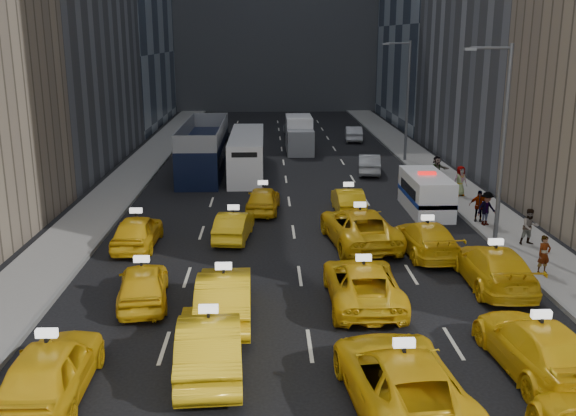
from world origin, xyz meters
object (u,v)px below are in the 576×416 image
at_px(city_bus, 247,154).
at_px(pedestrian_0, 544,255).
at_px(double_decker, 204,148).
at_px(box_truck, 299,135).
at_px(nypd_van, 426,194).

xyz_separation_m(city_bus, pedestrian_0, (12.31, -20.38, -0.45)).
height_order(double_decker, box_truck, double_decker).
height_order(city_bus, pedestrian_0, city_bus).
bearing_deg(double_decker, pedestrian_0, -53.55).
distance_m(nypd_van, city_bus, 14.47).
xyz_separation_m(nypd_van, city_bus, (-10.01, 10.45, 0.37)).
height_order(city_bus, box_truck, box_truck).
bearing_deg(box_truck, city_bus, -121.22).
xyz_separation_m(box_truck, pedestrian_0, (8.21, -29.32, -0.46)).
relative_size(nypd_van, box_truck, 0.84).
bearing_deg(city_bus, nypd_van, -52.95).
bearing_deg(pedestrian_0, nypd_van, 88.29).
bearing_deg(box_truck, pedestrian_0, -80.99).
bearing_deg(city_bus, pedestrian_0, -65.58).
xyz_separation_m(double_decker, pedestrian_0, (15.30, -20.80, -0.79)).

